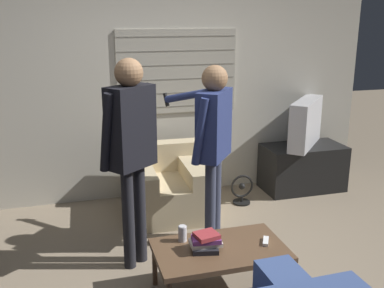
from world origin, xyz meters
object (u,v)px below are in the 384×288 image
coffee_table (220,252)px  soda_can (182,233)px  tv (305,123)px  person_right_standing (213,132)px  floor_fan (242,191)px  spare_remote (266,241)px  book_stack (206,242)px  armchair_beige (167,186)px  person_left_standing (130,139)px

coffee_table → soda_can: size_ratio=7.80×
tv → person_right_standing: size_ratio=0.46×
tv → floor_fan: 1.13m
person_right_standing → spare_remote: person_right_standing is taller
book_stack → spare_remote: bearing=-2.5°
person_right_standing → coffee_table: bearing=-157.4°
armchair_beige → tv: (1.74, 0.20, 0.54)m
book_stack → tv: bearing=44.8°
person_right_standing → spare_remote: size_ratio=12.37×
spare_remote → book_stack: bearing=-155.1°
armchair_beige → spare_remote: (0.41, -1.61, 0.11)m
armchair_beige → soda_can: armchair_beige is taller
coffee_table → spare_remote: bearing=-3.0°
spare_remote → armchair_beige: bearing=131.7°
coffee_table → spare_remote: 0.37m
armchair_beige → book_stack: armchair_beige is taller
person_right_standing → floor_fan: bearing=-2.6°
soda_can → floor_fan: soda_can is taller
armchair_beige → person_left_standing: size_ratio=0.52×
tv → spare_remote: 2.29m
soda_can → tv: bearing=39.8°
floor_fan → coffee_table: bearing=-117.3°
coffee_table → person_right_standing: 1.12m
armchair_beige → soda_can: (-0.20, -1.41, 0.16)m
armchair_beige → person_right_standing: size_ratio=0.55×
floor_fan → person_left_standing: bearing=-145.3°
tv → armchair_beige: bearing=-41.1°
armchair_beige → tv: tv is taller
armchair_beige → person_right_standing: 1.11m
coffee_table → soda_can: soda_can is taller
armchair_beige → soda_can: bearing=84.0°
tv → spare_remote: size_ratio=5.70×
person_left_standing → person_right_standing: 0.80m
tv → spare_remote: tv is taller
book_stack → floor_fan: 1.85m
tv → spare_remote: (-1.33, -1.81, -0.43)m
coffee_table → tv: tv is taller
person_right_standing → spare_remote: bearing=-133.3°
person_left_standing → spare_remote: 1.33m
armchair_beige → spare_remote: size_ratio=6.80×
person_right_standing → spare_remote: (0.15, -0.86, -0.66)m
person_right_standing → soda_can: bearing=-178.0°
book_stack → floor_fan: bearing=59.5°
armchair_beige → spare_remote: 1.66m
soda_can → floor_fan: (1.06, 1.39, -0.30)m
person_right_standing → soda_can: person_right_standing is taller
spare_remote → person_left_standing: bearing=172.4°
spare_remote → floor_fan: (0.45, 1.59, -0.25)m
coffee_table → person_left_standing: person_left_standing is taller
coffee_table → person_right_standing: (0.21, 0.84, 0.71)m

